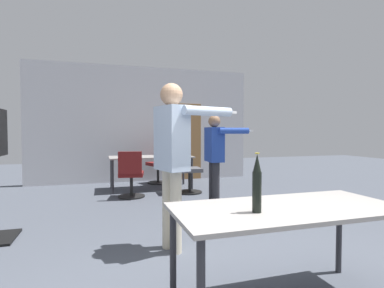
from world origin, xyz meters
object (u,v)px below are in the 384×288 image
(person_left_plaid, at_px, (173,149))
(person_near_casual, at_px, (215,151))
(office_chair_far_right, at_px, (131,176))
(office_chair_far_left, at_px, (160,166))
(office_chair_near_pushed, at_px, (186,172))
(drink_cup, at_px, (139,155))
(beer_bottle, at_px, (257,184))

(person_left_plaid, height_order, person_near_casual, person_left_plaid)
(person_near_casual, distance_m, office_chair_far_right, 1.75)
(office_chair_far_left, bearing_deg, office_chair_near_pushed, -96.05)
(drink_cup, bearing_deg, beer_bottle, -87.70)
(person_left_plaid, xyz_separation_m, drink_cup, (0.06, 3.36, -0.31))
(office_chair_far_right, distance_m, office_chair_far_left, 1.66)
(person_left_plaid, relative_size, drink_cup, 16.41)
(beer_bottle, xyz_separation_m, drink_cup, (-0.19, 4.71, -0.13))
(person_left_plaid, bearing_deg, person_near_casual, 129.90)
(office_chair_far_left, relative_size, beer_bottle, 2.37)
(person_near_casual, bearing_deg, beer_bottle, -14.01)
(office_chair_near_pushed, bearing_deg, beer_bottle, -8.07)
(office_chair_near_pushed, relative_size, beer_bottle, 2.37)
(person_left_plaid, xyz_separation_m, office_chair_near_pushed, (0.97, 2.88, -0.65))
(office_chair_far_left, xyz_separation_m, drink_cup, (-0.59, -0.82, 0.34))
(person_left_plaid, height_order, office_chair_far_left, person_left_plaid)
(person_near_casual, xyz_separation_m, office_chair_far_right, (-1.36, 0.98, -0.52))
(person_near_casual, relative_size, office_chair_far_right, 1.72)
(person_near_casual, relative_size, beer_bottle, 3.93)
(office_chair_far_right, height_order, office_chair_near_pushed, office_chair_near_pushed)
(office_chair_far_right, xyz_separation_m, drink_cup, (0.24, 0.62, 0.37))
(person_left_plaid, distance_m, drink_cup, 3.38)
(person_near_casual, height_order, office_chair_near_pushed, person_near_casual)
(person_left_plaid, relative_size, office_chair_near_pushed, 1.89)
(office_chair_near_pushed, xyz_separation_m, beer_bottle, (-0.72, -4.23, 0.48))
(office_chair_near_pushed, xyz_separation_m, office_chair_far_left, (-0.31, 1.30, -0.00))
(office_chair_near_pushed, height_order, drink_cup, office_chair_near_pushed)
(drink_cup, bearing_deg, office_chair_near_pushed, -27.92)
(office_chair_near_pushed, height_order, beer_bottle, beer_bottle)
(person_left_plaid, xyz_separation_m, person_near_casual, (1.18, 1.77, -0.16))
(office_chair_far_right, bearing_deg, person_left_plaid, -75.68)
(person_near_casual, height_order, drink_cup, person_near_casual)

